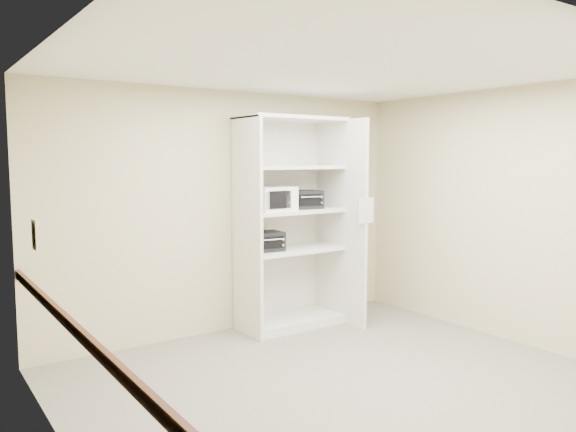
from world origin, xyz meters
TOP-DOWN VIEW (x-y plane):
  - floor at (0.00, 0.00)m, footprint 4.50×4.00m
  - ceiling at (0.00, 0.00)m, footprint 4.50×4.00m
  - wall_back at (0.00, 2.00)m, footprint 4.50×0.02m
  - wall_left at (-2.25, 0.00)m, footprint 0.02×4.00m
  - wall_right at (2.25, 0.00)m, footprint 0.02×4.00m
  - shelving_unit at (0.67, 1.70)m, footprint 1.24×0.92m
  - microwave at (0.35, 1.66)m, footprint 0.45×0.34m
  - toaster_oven_upper at (0.79, 1.67)m, footprint 0.40×0.32m
  - toaster_oven_lower at (0.26, 1.69)m, footprint 0.41×0.33m
  - paper_sign at (1.21, 1.07)m, footprint 0.22×0.01m
  - chair_rail at (-2.23, 0.00)m, footprint 0.04×3.98m
  - wall_poster at (-2.24, 1.06)m, footprint 0.01×0.17m

SIDE VIEW (x-z plane):
  - floor at x=0.00m, z-range -0.01..0.01m
  - chair_rail at x=-2.23m, z-range 0.86..0.94m
  - toaster_oven_lower at x=0.26m, z-range 0.92..1.13m
  - shelving_unit at x=0.67m, z-range -0.08..2.34m
  - wall_back at x=0.00m, z-range 0.00..2.70m
  - wall_left at x=-2.25m, z-range 0.00..2.70m
  - wall_right at x=2.25m, z-range 0.00..2.70m
  - wall_poster at x=-2.24m, z-range 1.25..1.49m
  - paper_sign at x=1.21m, z-range 1.23..1.51m
  - toaster_oven_upper at x=0.79m, z-range 1.37..1.58m
  - microwave at x=0.35m, z-range 1.37..1.64m
  - ceiling at x=0.00m, z-range 2.70..2.71m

